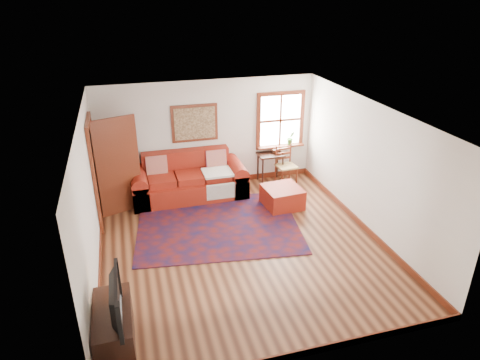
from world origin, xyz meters
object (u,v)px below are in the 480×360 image
object	(u,v)px
ladder_back_chair	(285,164)
media_cabinet	(114,329)
red_ottoman	(282,197)
side_table	(270,159)
red_leather_sofa	(189,182)

from	to	relation	value
ladder_back_chair	media_cabinet	xyz separation A→B (m)	(-3.99, -4.18, -0.21)
red_ottoman	side_table	world-z (taller)	side_table
side_table	media_cabinet	size ratio (longest dim) A/B	0.66
red_ottoman	ladder_back_chair	bearing A→B (deg)	61.39
side_table	media_cabinet	bearing A→B (deg)	-130.06
ladder_back_chair	red_ottoman	bearing A→B (deg)	-113.79
red_leather_sofa	red_ottoman	size ratio (longest dim) A/B	3.32
red_ottoman	red_leather_sofa	bearing A→B (deg)	145.55
media_cabinet	side_table	bearing A→B (deg)	49.94
red_leather_sofa	side_table	world-z (taller)	red_leather_sofa
red_leather_sofa	red_ottoman	bearing A→B (deg)	-29.62
red_ottoman	side_table	bearing A→B (deg)	77.82
red_ottoman	media_cabinet	distance (m)	4.70
side_table	ladder_back_chair	xyz separation A→B (m)	(0.30, -0.21, -0.08)
red_leather_sofa	ladder_back_chair	distance (m)	2.32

